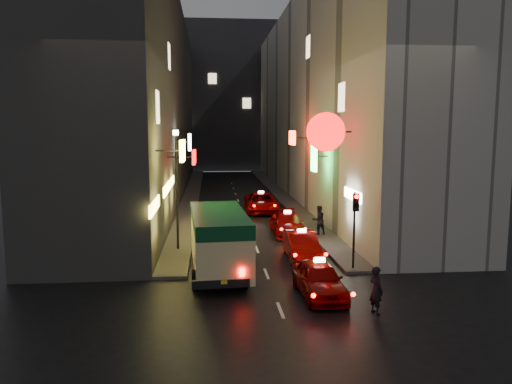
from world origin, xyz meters
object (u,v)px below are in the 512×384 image
object	(u,v)px
pedestrian_crossing	(376,287)
traffic_light	(355,214)
lamp_post	(177,181)
minibus	(219,235)
taxi_near	(319,276)

from	to	relation	value
pedestrian_crossing	traffic_light	bearing A→B (deg)	-27.85
traffic_light	lamp_post	bearing A→B (deg)	151.09
minibus	pedestrian_crossing	world-z (taller)	minibus
minibus	taxi_near	size ratio (longest dim) A/B	1.33
minibus	lamp_post	world-z (taller)	lamp_post
taxi_near	minibus	bearing A→B (deg)	139.08
minibus	taxi_near	bearing A→B (deg)	-40.92
traffic_light	lamp_post	xyz separation A→B (m)	(-8.20, 4.53, 1.04)
taxi_near	lamp_post	distance (m)	10.06
taxi_near	traffic_light	world-z (taller)	traffic_light
minibus	pedestrian_crossing	distance (m)	7.62
taxi_near	pedestrian_crossing	xyz separation A→B (m)	(1.59, -2.01, 0.18)
taxi_near	traffic_light	distance (m)	4.27
traffic_light	taxi_near	bearing A→B (deg)	-126.69
traffic_light	lamp_post	size ratio (longest dim) A/B	0.56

